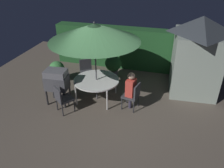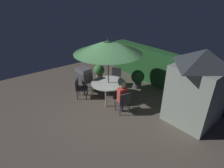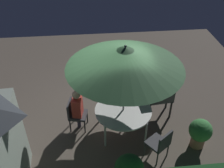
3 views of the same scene
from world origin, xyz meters
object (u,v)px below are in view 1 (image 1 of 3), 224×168
chair_near_shed (133,95)px  potted_plant_by_grill (113,65)px  chair_toward_hedge (62,98)px  person_in_red (131,87)px  garden_shed (197,55)px  bbq_grill (57,80)px  potted_plant_by_shed (57,70)px  patio_table (96,81)px  chair_far_side (87,70)px  patio_umbrella (95,32)px

chair_near_shed → potted_plant_by_grill: size_ratio=0.99×
chair_toward_hedge → potted_plant_by_grill: size_ratio=0.99×
chair_toward_hedge → person_in_red: person_in_red is taller
chair_toward_hedge → garden_shed: bearing=33.5°
bbq_grill → potted_plant_by_shed: (-0.72, 1.32, -0.36)m
bbq_grill → patio_table: bearing=27.0°
patio_table → chair_far_side: size_ratio=1.66×
chair_near_shed → patio_table: bearing=169.3°
patio_umbrella → person_in_red: (1.20, -0.23, -1.53)m
chair_far_side → potted_plant_by_grill: 1.09m
garden_shed → potted_plant_by_shed: garden_shed is taller
chair_far_side → garden_shed: bearing=7.9°
chair_near_shed → potted_plant_by_grill: bearing=121.3°
bbq_grill → chair_near_shed: (2.41, 0.33, -0.33)m
chair_near_shed → bbq_grill: bearing=-172.2°
potted_plant_by_grill → garden_shed: bearing=-2.8°
patio_table → patio_umbrella: bearing=-53.1°
potted_plant_by_shed → patio_umbrella: bearing=-21.9°
bbq_grill → potted_plant_by_shed: bbq_grill is taller
potted_plant_by_grill → chair_far_side: bearing=-141.6°
patio_table → patio_umbrella: size_ratio=0.54×
potted_plant_by_grill → person_in_red: size_ratio=0.72×
chair_far_side → person_in_red: bearing=-32.6°
chair_near_shed → potted_plant_by_shed: 3.28m
patio_umbrella → bbq_grill: patio_umbrella is taller
garden_shed → patio_umbrella: garden_shed is taller
potted_plant_by_grill → person_in_red: (1.10, -1.93, 0.26)m
patio_umbrella → potted_plant_by_grill: patio_umbrella is taller
chair_near_shed → potted_plant_by_grill: potted_plant_by_grill is taller
person_in_red → bbq_grill: bearing=-171.5°
chair_toward_hedge → person_in_red: bearing=21.5°
patio_table → chair_toward_hedge: 1.27m
chair_far_side → potted_plant_by_shed: 1.13m
bbq_grill → person_in_red: size_ratio=0.95×
patio_umbrella → chair_toward_hedge: bearing=-127.4°
garden_shed → chair_near_shed: size_ratio=2.94×
patio_table → garden_shed: bearing=26.7°
garden_shed → chair_far_side: 3.96m
potted_plant_by_shed → patio_table: bearing=-21.9°
garden_shed → chair_near_shed: (-1.81, -1.79, -0.82)m
chair_near_shed → potted_plant_by_shed: (-3.13, 0.98, -0.04)m
bbq_grill → patio_umbrella: bearing=27.0°
person_in_red → patio_table: bearing=169.3°
garden_shed → bbq_grill: 4.74m
person_in_red → potted_plant_by_grill: bearing=119.6°
chair_toward_hedge → person_in_red: (1.96, 0.77, 0.26)m
chair_near_shed → chair_far_side: (-2.04, 1.26, 0.00)m
garden_shed → bbq_grill: (-4.21, -2.13, -0.50)m
potted_plant_by_shed → person_in_red: bearing=-17.7°
garden_shed → patio_umbrella: 3.59m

